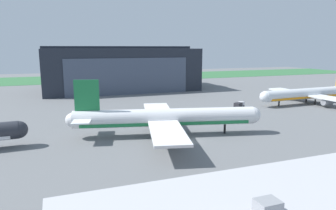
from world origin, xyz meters
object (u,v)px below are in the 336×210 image
airliner_far_right (308,94)px  airliner_near_right (166,118)px  maintenance_hangar (120,69)px  baggage_tug (239,105)px

airliner_far_right → airliner_near_right: 70.71m
maintenance_hangar → airliner_far_right: maintenance_hangar is taller
maintenance_hangar → airliner_near_right: 89.43m
maintenance_hangar → airliner_near_right: size_ratio=1.59×
baggage_tug → airliner_far_right: bearing=-3.5°
maintenance_hangar → airliner_far_right: (60.19, -66.59, -6.87)m
airliner_far_right → baggage_tug: airliner_far_right is taller
airliner_far_right → maintenance_hangar: bearing=132.1°
airliner_near_right → baggage_tug: airliner_near_right is taller
airliner_far_right → baggage_tug: bearing=176.5°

